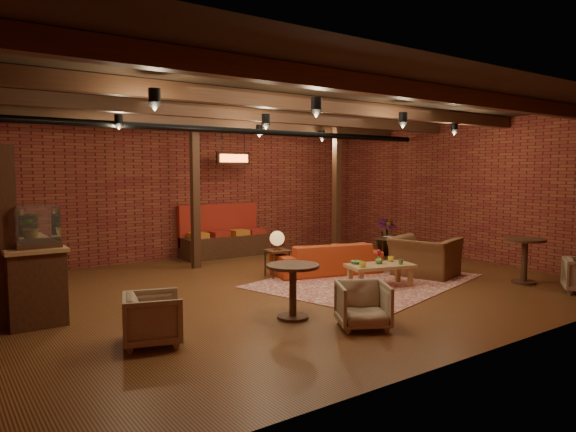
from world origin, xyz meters
TOP-DOWN VIEW (x-y plane):
  - floor at (0.00, 0.00)m, footprint 10.00×10.00m
  - ceiling at (0.00, 0.00)m, footprint 10.00×8.00m
  - wall_back at (0.00, 4.00)m, footprint 10.00×0.02m
  - wall_front at (0.00, -4.00)m, footprint 10.00×0.02m
  - wall_right at (5.00, 0.00)m, footprint 0.02×8.00m
  - ceiling_beams at (0.00, 0.00)m, footprint 9.80×6.40m
  - ceiling_pipe at (0.00, 1.60)m, footprint 9.60×0.12m
  - post_left at (-0.60, 2.60)m, footprint 0.16×0.16m
  - post_right at (2.80, 2.00)m, footprint 0.16×0.16m
  - service_counter at (-4.10, 1.00)m, footprint 0.80×2.50m
  - plant_counter at (-4.00, 1.20)m, footprint 0.35×0.39m
  - banquette at (0.60, 3.55)m, footprint 2.10×0.70m
  - service_sign at (0.60, 3.10)m, footprint 0.86×0.06m
  - ceiling_spotlights at (0.00, 0.00)m, footprint 6.40×4.40m
  - rug at (1.42, -0.45)m, footprint 4.54×3.89m
  - sofa at (1.26, 0.50)m, footprint 2.29×1.33m
  - coffee_table at (1.29, -0.93)m, footprint 1.29×0.88m
  - side_table_lamp at (0.28, 0.82)m, footprint 0.48×0.48m
  - round_table_left at (-1.12, -1.65)m, footprint 0.73×0.73m
  - armchair_a at (-3.11, -1.56)m, footprint 0.79×0.82m
  - armchair_b at (-0.62, -2.53)m, footprint 0.86×0.85m
  - armchair_right at (2.69, -0.78)m, footprint 1.07×1.34m
  - side_table_book at (3.52, 1.05)m, footprint 0.56×0.56m
  - round_table_right at (3.66, -2.26)m, footprint 0.71×0.71m
  - plant_tall at (3.97, 1.49)m, footprint 1.75×1.75m

SIDE VIEW (x-z plane):
  - floor at x=0.00m, z-range 0.00..0.00m
  - rug at x=1.42m, z-range 0.00..0.01m
  - sofa at x=1.26m, z-range 0.00..0.63m
  - armchair_b at x=-0.62m, z-range 0.00..0.66m
  - armchair_a at x=-3.11m, z-range 0.00..0.68m
  - coffee_table at x=1.29m, z-range 0.03..0.69m
  - side_table_book at x=3.52m, z-range 0.20..0.73m
  - banquette at x=0.60m, z-range 0.00..1.00m
  - armchair_right at x=2.69m, z-range 0.00..1.02m
  - round_table_left at x=-1.12m, z-range 0.14..0.90m
  - round_table_right at x=3.66m, z-range 0.14..0.97m
  - side_table_lamp at x=0.28m, z-range 0.24..1.14m
  - service_counter at x=-4.10m, z-range 0.00..1.60m
  - plant_counter at x=-4.00m, z-range 1.07..1.37m
  - plant_tall at x=3.97m, z-range 0.00..2.66m
  - wall_back at x=0.00m, z-range 0.00..3.20m
  - wall_front at x=0.00m, z-range 0.00..3.20m
  - wall_right at x=5.00m, z-range 0.00..3.20m
  - post_left at x=-0.60m, z-range 0.00..3.20m
  - post_right at x=2.80m, z-range 0.00..3.20m
  - service_sign at x=0.60m, z-range 2.20..2.50m
  - ceiling_pipe at x=0.00m, z-range 2.79..2.91m
  - ceiling_spotlights at x=0.00m, z-range 2.72..3.00m
  - ceiling_beams at x=0.00m, z-range 2.97..3.19m
  - ceiling at x=0.00m, z-range 3.19..3.21m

